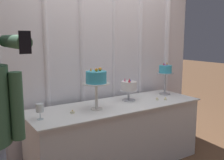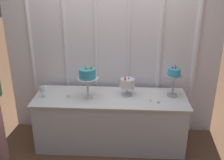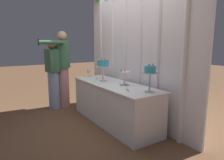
% 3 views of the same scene
% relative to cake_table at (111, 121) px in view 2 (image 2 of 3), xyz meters
% --- Properties ---
extents(ground_plane, '(24.00, 24.00, 0.00)m').
position_rel_cake_table_xyz_m(ground_plane, '(0.00, -0.10, -0.38)').
color(ground_plane, brown).
extents(draped_curtain, '(3.15, 0.17, 2.81)m').
position_rel_cake_table_xyz_m(draped_curtain, '(0.04, 0.44, 1.12)').
color(draped_curtain, white).
rests_on(draped_curtain, ground_plane).
extents(cake_table, '(2.11, 0.71, 0.76)m').
position_rel_cake_table_xyz_m(cake_table, '(0.00, 0.00, 0.00)').
color(cake_table, white).
rests_on(cake_table, ground_plane).
extents(cake_display_leftmost, '(0.29, 0.29, 0.46)m').
position_rel_cake_table_xyz_m(cake_display_leftmost, '(-0.30, -0.05, 0.71)').
color(cake_display_leftmost, silver).
rests_on(cake_display_leftmost, cake_table).
extents(cake_display_center, '(0.23, 0.23, 0.29)m').
position_rel_cake_table_xyz_m(cake_display_center, '(0.23, 0.08, 0.55)').
color(cake_display_center, silver).
rests_on(cake_display_center, cake_table).
extents(cake_display_rightmost, '(0.23, 0.23, 0.45)m').
position_rel_cake_table_xyz_m(cake_display_rightmost, '(0.86, 0.09, 0.69)').
color(cake_display_rightmost, '#B2B2B7').
rests_on(cake_display_rightmost, cake_table).
extents(wine_glass, '(0.08, 0.08, 0.16)m').
position_rel_cake_table_xyz_m(wine_glass, '(-0.93, -0.06, 0.49)').
color(wine_glass, silver).
rests_on(wine_glass, cake_table).
extents(tealight_far_left, '(0.05, 0.05, 0.03)m').
position_rel_cake_table_xyz_m(tealight_far_left, '(-0.59, -0.03, 0.39)').
color(tealight_far_left, beige).
rests_on(tealight_far_left, cake_table).
extents(tealight_near_left, '(0.04, 0.04, 0.03)m').
position_rel_cake_table_xyz_m(tealight_near_left, '(0.54, -0.10, 0.39)').
color(tealight_near_left, beige).
rests_on(tealight_near_left, cake_table).
extents(tealight_near_right, '(0.04, 0.04, 0.03)m').
position_rel_cake_table_xyz_m(tealight_near_right, '(0.64, -0.14, 0.39)').
color(tealight_near_right, beige).
rests_on(tealight_near_right, cake_table).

